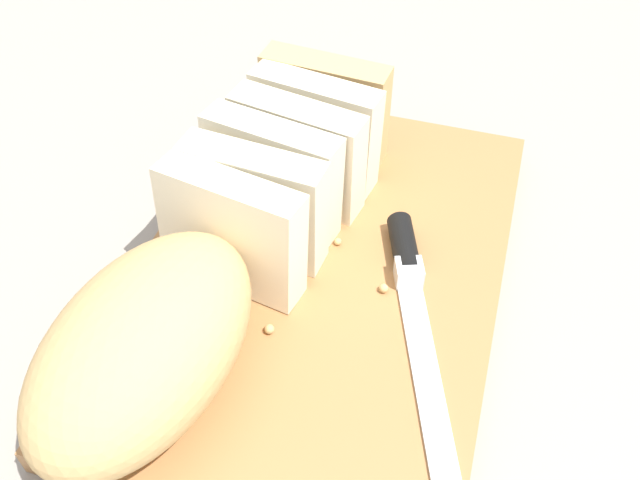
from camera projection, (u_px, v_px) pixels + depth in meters
ground_plane at (320, 286)px, 0.58m from camera, size 3.00×3.00×0.00m
cutting_board at (320, 276)px, 0.57m from camera, size 0.43×0.29×0.03m
bread_loaf at (219, 249)px, 0.51m from camera, size 0.41×0.16×0.10m
bread_knife at (411, 285)px, 0.54m from camera, size 0.25×0.11×0.02m
crumb_near_knife at (384, 288)px, 0.54m from camera, size 0.01×0.01×0.01m
crumb_near_loaf at (269, 329)px, 0.52m from camera, size 0.01×0.01×0.01m
crumb_stray_left at (338, 242)px, 0.58m from camera, size 0.01×0.01×0.01m
crumb_stray_right at (249, 229)px, 0.59m from camera, size 0.01×0.01×0.01m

